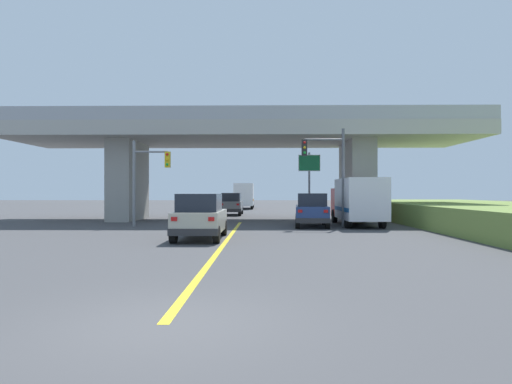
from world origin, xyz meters
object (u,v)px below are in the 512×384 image
object	(u,v)px
suv_crossing	(312,210)
highway_sign	(309,171)
suv_lead	(200,216)
sedan_oncoming	(232,204)
semi_truck_distant	(244,196)
traffic_signal_nearside	(330,165)
box_truck	(358,201)
traffic_signal_farside	(146,173)

from	to	relation	value
suv_crossing	highway_sign	distance (m)	4.84
suv_lead	highway_sign	distance (m)	13.06
sedan_oncoming	semi_truck_distant	world-z (taller)	semi_truck_distant
sedan_oncoming	traffic_signal_nearside	size ratio (longest dim) A/B	0.82
semi_truck_distant	traffic_signal_nearside	bearing A→B (deg)	-77.88
box_truck	highway_sign	world-z (taller)	highway_sign
semi_truck_distant	sedan_oncoming	bearing A→B (deg)	-91.87
suv_crossing	sedan_oncoming	bearing A→B (deg)	117.87
suv_lead	box_truck	size ratio (longest dim) A/B	0.64
suv_lead	highway_sign	bearing A→B (deg)	62.02
suv_lead	suv_crossing	distance (m)	9.21
highway_sign	suv_lead	bearing A→B (deg)	-117.98
suv_crossing	traffic_signal_nearside	size ratio (longest dim) A/B	0.80
suv_lead	sedan_oncoming	xyz separation A→B (m)	(-0.10, 20.61, 0.00)
traffic_signal_nearside	traffic_signal_farside	distance (m)	11.08
suv_crossing	traffic_signal_farside	world-z (taller)	traffic_signal_farside
sedan_oncoming	traffic_signal_nearside	world-z (taller)	traffic_signal_nearside
suv_crossing	traffic_signal_nearside	world-z (taller)	traffic_signal_nearside
traffic_signal_farside	semi_truck_distant	size ratio (longest dim) A/B	0.70
suv_lead	sedan_oncoming	bearing A→B (deg)	90.27
suv_crossing	suv_lead	bearing A→B (deg)	-124.04
traffic_signal_nearside	semi_truck_distant	world-z (taller)	traffic_signal_nearside
traffic_signal_nearside	highway_sign	distance (m)	4.86
suv_lead	suv_crossing	world-z (taller)	same
semi_truck_distant	highway_sign	bearing A→B (deg)	-77.14
suv_crossing	traffic_signal_farside	xyz separation A→B (m)	(-10.06, -0.02, 2.26)
suv_lead	highway_sign	world-z (taller)	highway_sign
suv_lead	traffic_signal_farside	bearing A→B (deg)	121.11
box_truck	traffic_signal_nearside	xyz separation A→B (m)	(-1.98, -1.61, 2.13)
traffic_signal_nearside	suv_crossing	bearing A→B (deg)	144.21
highway_sign	suv_crossing	bearing A→B (deg)	-94.00
suv_crossing	traffic_signal_nearside	distance (m)	2.93
traffic_signal_nearside	sedan_oncoming	bearing A→B (deg)	115.75
suv_crossing	traffic_signal_nearside	bearing A→B (deg)	-31.39
highway_sign	semi_truck_distant	world-z (taller)	highway_sign
suv_crossing	box_truck	world-z (taller)	box_truck
sedan_oncoming	highway_sign	world-z (taller)	highway_sign
suv_crossing	sedan_oncoming	xyz separation A→B (m)	(-5.82, 13.40, 0.00)
traffic_signal_farside	traffic_signal_nearside	bearing A→B (deg)	-3.57
highway_sign	semi_truck_distant	xyz separation A→B (m)	(-5.61, 24.57, -1.91)
traffic_signal_nearside	traffic_signal_farside	size ratio (longest dim) A/B	1.12
traffic_signal_farside	semi_truck_distant	world-z (taller)	traffic_signal_farside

